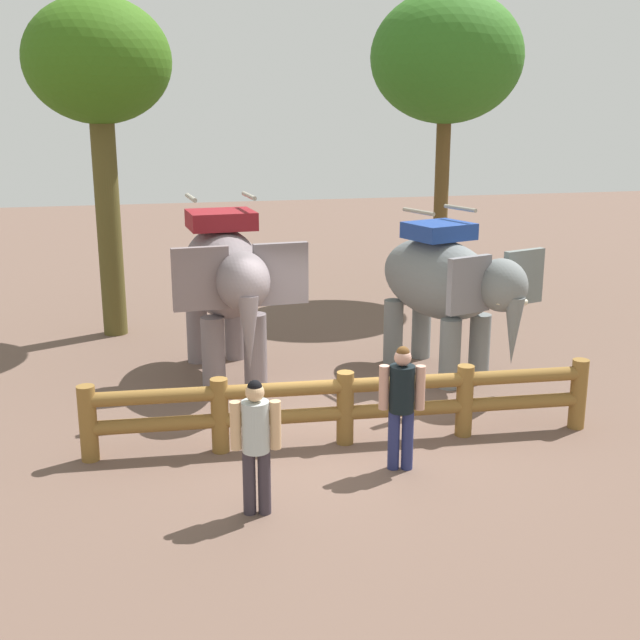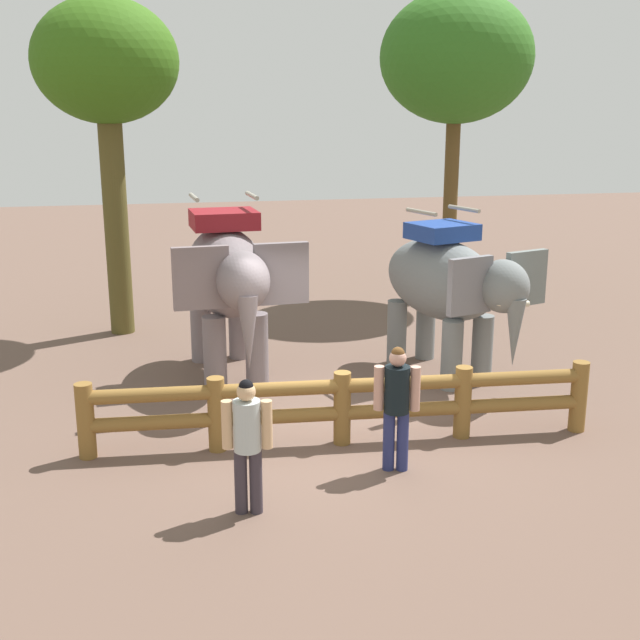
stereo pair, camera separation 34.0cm
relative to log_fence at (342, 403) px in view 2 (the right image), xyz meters
name	(u,v)px [view 2 (the right image)]	position (x,y,z in m)	size (l,w,h in m)	color
ground_plane	(339,438)	(0.00, 0.16, -0.61)	(60.00, 60.00, 0.00)	brown
log_fence	(342,403)	(0.00, 0.00, 0.00)	(7.18, 0.71, 1.05)	brown
elephant_near_left	(228,278)	(-1.26, 3.18, 1.17)	(2.11, 3.70, 3.17)	slate
elephant_center	(448,285)	(2.44, 2.49, 1.04)	(2.37, 3.49, 2.93)	slate
tourist_woman_in_black	(397,400)	(0.49, -0.97, 0.36)	(0.58, 0.40, 1.67)	navy
tourist_man_in_blue	(247,437)	(-1.52, -1.72, 0.34)	(0.57, 0.37, 1.64)	#342D35
tree_far_left	(456,59)	(4.60, 8.22, 5.05)	(3.54, 3.54, 7.21)	brown
tree_back_center	(106,70)	(-3.20, 6.58, 4.68)	(2.83, 2.83, 6.66)	brown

